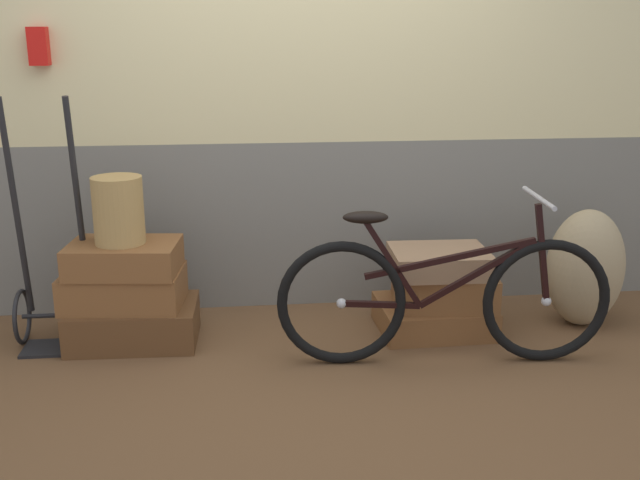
% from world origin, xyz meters
% --- Properties ---
extents(ground, '(9.71, 5.20, 0.06)m').
position_xyz_m(ground, '(0.00, 0.00, -0.03)').
color(ground, brown).
extents(station_building, '(7.71, 0.74, 3.14)m').
position_xyz_m(station_building, '(0.01, 0.85, 1.57)').
color(station_building, slate).
rests_on(station_building, ground).
extents(suitcase_0, '(0.68, 0.46, 0.21)m').
position_xyz_m(suitcase_0, '(-0.93, 0.28, 0.10)').
color(suitcase_0, brown).
rests_on(suitcase_0, ground).
extents(suitcase_1, '(0.65, 0.45, 0.19)m').
position_xyz_m(suitcase_1, '(-0.97, 0.29, 0.30)').
color(suitcase_1, brown).
rests_on(suitcase_1, suitcase_0).
extents(suitcase_2, '(0.60, 0.44, 0.16)m').
position_xyz_m(suitcase_2, '(-0.96, 0.27, 0.48)').
color(suitcase_2, brown).
rests_on(suitcase_2, suitcase_1).
extents(suitcase_3, '(0.62, 0.51, 0.16)m').
position_xyz_m(suitcase_3, '(0.71, 0.27, 0.08)').
color(suitcase_3, brown).
rests_on(suitcase_3, ground).
extents(suitcase_4, '(0.59, 0.46, 0.19)m').
position_xyz_m(suitcase_4, '(0.75, 0.25, 0.25)').
color(suitcase_4, brown).
rests_on(suitcase_4, suitcase_3).
extents(suitcase_5, '(0.53, 0.42, 0.13)m').
position_xyz_m(suitcase_5, '(0.72, 0.24, 0.41)').
color(suitcase_5, '#937051').
rests_on(suitcase_5, suitcase_4).
extents(wicker_basket, '(0.26, 0.26, 0.35)m').
position_xyz_m(wicker_basket, '(-0.97, 0.27, 0.73)').
color(wicker_basket, '#A8844C').
rests_on(wicker_basket, suitcase_2).
extents(luggage_trolley, '(0.40, 0.37, 1.31)m').
position_xyz_m(luggage_trolley, '(-1.33, 0.31, 0.30)').
color(luggage_trolley, black).
rests_on(luggage_trolley, ground).
extents(burlap_sack, '(0.43, 0.37, 0.67)m').
position_xyz_m(burlap_sack, '(1.56, 0.25, 0.33)').
color(burlap_sack, '#9E8966').
rests_on(burlap_sack, ground).
extents(bicycle, '(1.66, 0.46, 0.86)m').
position_xyz_m(bicycle, '(0.63, -0.15, 0.34)').
color(bicycle, black).
rests_on(bicycle, ground).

